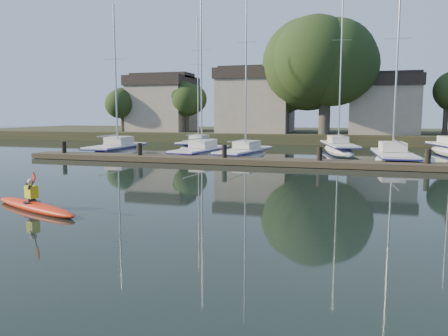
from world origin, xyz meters
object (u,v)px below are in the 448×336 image
(kayak, at_px, (34,204))
(sailboat_3, at_px, (393,165))
(sailboat_5, at_px, (198,148))
(dock, at_px, (270,162))
(sailboat_1, at_px, (201,158))
(sailboat_2, at_px, (244,159))
(sailboat_0, at_px, (117,156))
(sailboat_6, at_px, (339,152))

(kayak, height_order, sailboat_3, sailboat_3)
(kayak, relative_size, sailboat_5, 0.33)
(dock, height_order, sailboat_5, sailboat_5)
(dock, xyz_separation_m, sailboat_1, (-6.10, 4.21, -0.39))
(sailboat_2, bearing_deg, sailboat_1, -167.11)
(kayak, height_order, sailboat_2, sailboat_2)
(sailboat_0, bearing_deg, kayak, -68.70)
(sailboat_1, bearing_deg, kayak, -81.38)
(kayak, distance_m, sailboat_3, 22.70)
(kayak, xyz_separation_m, dock, (5.34, 14.84, 0.02))
(sailboat_0, height_order, sailboat_1, sailboat_1)
(kayak, relative_size, sailboat_6, 0.28)
(sailboat_2, bearing_deg, dock, -49.20)
(kayak, distance_m, sailboat_5, 28.25)
(sailboat_6, bearing_deg, kayak, -120.19)
(dock, distance_m, sailboat_5, 16.19)
(sailboat_1, distance_m, sailboat_6, 12.86)
(sailboat_3, bearing_deg, kayak, -127.73)
(sailboat_3, distance_m, sailboat_5, 19.36)
(dock, distance_m, sailboat_3, 8.46)
(dock, height_order, sailboat_2, sailboat_2)
(kayak, bearing_deg, dock, 92.17)
(sailboat_2, distance_m, sailboat_3, 10.27)
(dock, height_order, sailboat_3, sailboat_3)
(kayak, xyz_separation_m, sailboat_6, (9.13, 27.27, -0.37))
(dock, height_order, sailboat_1, sailboat_1)
(kayak, bearing_deg, sailboat_3, 77.51)
(sailboat_3, distance_m, sailboat_6, 9.32)
(sailboat_0, distance_m, sailboat_5, 9.43)
(sailboat_0, bearing_deg, sailboat_3, -3.00)
(sailboat_3, bearing_deg, sailboat_1, 175.33)
(dock, distance_m, sailboat_2, 5.23)
(sailboat_3, height_order, sailboat_6, sailboat_6)
(sailboat_0, relative_size, sailboat_5, 0.97)
(sailboat_2, bearing_deg, sailboat_0, -171.33)
(sailboat_1, relative_size, sailboat_6, 0.84)
(sailboat_0, distance_m, sailboat_6, 18.92)
(dock, xyz_separation_m, sailboat_2, (-2.75, 4.44, -0.38))
(sailboat_0, bearing_deg, dock, -19.89)
(sailboat_2, bearing_deg, sailboat_6, 59.70)
(kayak, height_order, sailboat_5, sailboat_5)
(dock, bearing_deg, sailboat_6, 73.03)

